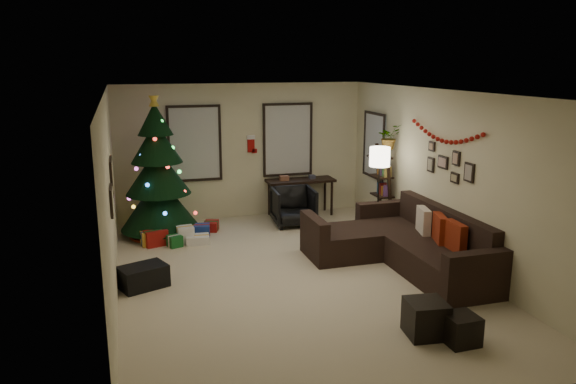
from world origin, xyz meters
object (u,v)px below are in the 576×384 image
object	(u,v)px
christmas_tree	(158,177)
bookshelf	(383,189)
desk_chair	(294,206)
sofa	(403,246)
desk	(300,184)

from	to	relation	value
christmas_tree	bookshelf	xyz separation A→B (m)	(4.03, -0.91, -0.30)
christmas_tree	bookshelf	world-z (taller)	christmas_tree
bookshelf	christmas_tree	bearing A→B (deg)	167.25
christmas_tree	desk_chair	xyz separation A→B (m)	(2.53, -0.10, -0.72)
sofa	desk_chair	bearing A→B (deg)	111.64
christmas_tree	desk	world-z (taller)	christmas_tree
sofa	desk	world-z (taller)	sofa
bookshelf	desk_chair	bearing A→B (deg)	151.50
sofa	bookshelf	size ratio (longest dim) A/B	1.82
sofa	bookshelf	bearing A→B (deg)	74.44
desk	bookshelf	distance (m)	1.86
christmas_tree	sofa	size ratio (longest dim) A/B	0.89
christmas_tree	desk	distance (m)	2.96
christmas_tree	desk	size ratio (longest dim) A/B	1.88
desk_chair	bookshelf	world-z (taller)	bookshelf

